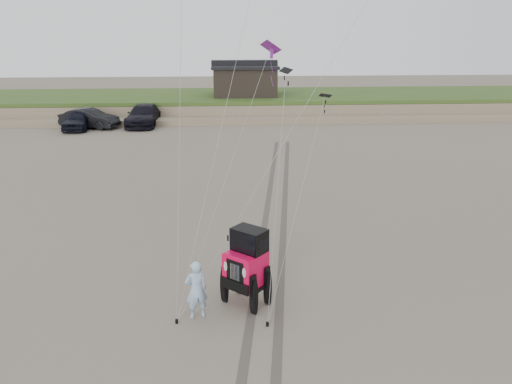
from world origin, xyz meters
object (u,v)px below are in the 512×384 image
(cabin, at_px, (244,79))
(truck_c, at_px, (144,115))
(truck_b, at_px, (89,118))
(jeep, at_px, (246,275))
(truck_a, at_px, (79,120))
(man, at_px, (196,290))

(cabin, distance_m, truck_c, 11.37)
(cabin, relative_size, truck_b, 1.30)
(truck_b, height_order, jeep, jeep)
(cabin, relative_size, jeep, 1.28)
(truck_a, distance_m, truck_c, 5.28)
(cabin, xyz_separation_m, jeep, (-1.69, -36.68, -2.31))
(truck_b, xyz_separation_m, truck_c, (4.34, 0.96, 0.06))
(cabin, distance_m, truck_a, 16.34)
(truck_b, bearing_deg, man, -141.84)
(truck_b, bearing_deg, truck_a, 139.57)
(cabin, bearing_deg, truck_b, -150.45)
(truck_a, distance_m, truck_b, 0.87)
(truck_a, xyz_separation_m, truck_c, (5.09, 1.39, 0.08))
(man, bearing_deg, truck_c, -94.81)
(cabin, height_order, man, cabin)
(truck_c, distance_m, jeep, 30.97)
(truck_c, bearing_deg, jeep, -73.83)
(truck_a, xyz_separation_m, man, (10.95, -29.35, 0.06))
(cabin, xyz_separation_m, truck_b, (-13.30, -7.54, -2.43))
(truck_c, xyz_separation_m, jeep, (7.27, -30.10, 0.05))
(truck_c, height_order, man, truck_c)
(cabin, bearing_deg, jeep, -92.64)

